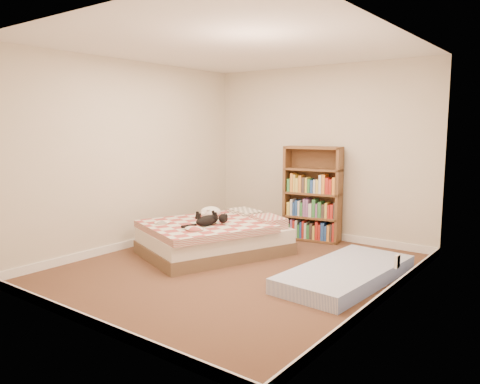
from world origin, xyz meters
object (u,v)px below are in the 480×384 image
Objects in this scene: bed at (216,237)px; black_cat at (209,220)px; bookshelf at (313,205)px; floor_mattress at (346,273)px; white_dog at (211,212)px.

black_cat reaches higher than bed.
bookshelf reaches higher than bed.
floor_mattress is at bearing 21.12° from bed.
white_dog is (-2.06, 0.19, 0.41)m from floor_mattress.
bed is at bearing -176.36° from floor_mattress.
bed is 1.83m from floor_mattress.
floor_mattress is at bearing 33.91° from white_dog.
floor_mattress is (1.82, -0.01, -0.13)m from bed.
bookshelf reaches higher than black_cat.
bookshelf is 2.12× the size of black_cat.
black_cat is (0.07, -0.21, 0.27)m from bed.
white_dog reaches higher than floor_mattress.
floor_mattress is 2.77× the size of black_cat.
bed is 3.25× the size of black_cat.
bookshelf is at bearing 92.45° from white_dog.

